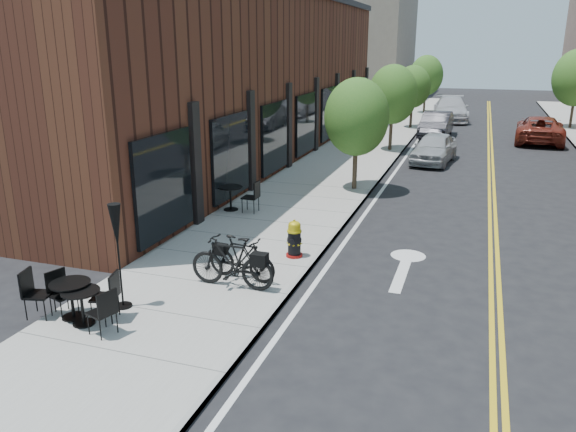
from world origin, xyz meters
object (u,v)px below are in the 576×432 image
(bicycle_left, at_px, (232,262))
(patio_umbrella, at_px, (117,234))
(parked_car_a, at_px, (434,148))
(fire_hydrant, at_px, (294,239))
(bistro_set_c, at_px, (230,195))
(parked_car_c, at_px, (451,109))
(bistro_set_a, at_px, (71,295))
(parked_car_far, at_px, (540,129))
(parked_car_b, at_px, (436,125))
(bicycle_right, at_px, (242,258))
(bistro_set_b, at_px, (82,302))

(bicycle_left, distance_m, patio_umbrella, 2.41)
(bicycle_left, height_order, parked_car_a, parked_car_a)
(bicycle_left, bearing_deg, fire_hydrant, 162.92)
(bistro_set_c, height_order, parked_car_c, parked_car_c)
(fire_hydrant, height_order, bistro_set_a, bistro_set_a)
(patio_umbrella, xyz_separation_m, parked_car_c, (4.29, 31.34, -0.81))
(patio_umbrella, bearing_deg, parked_car_far, 68.75)
(bistro_set_a, xyz_separation_m, parked_car_b, (4.55, 24.57, 0.12))
(bicycle_left, bearing_deg, parked_car_a, 170.10)
(fire_hydrant, xyz_separation_m, bicycle_right, (-0.65, -1.65, 0.05))
(patio_umbrella, bearing_deg, bicycle_left, 43.18)
(bicycle_left, distance_m, bistro_set_c, 5.72)
(bistro_set_c, bearing_deg, parked_car_a, 62.64)
(parked_car_c, bearing_deg, bicycle_right, -100.25)
(fire_hydrant, bearing_deg, bicycle_left, -118.18)
(bicycle_left, height_order, parked_car_far, parked_car_far)
(patio_umbrella, bearing_deg, bistro_set_a, -131.66)
(bicycle_right, xyz_separation_m, patio_umbrella, (-1.65, -1.97, 1.00))
(bistro_set_a, relative_size, parked_car_a, 0.46)
(bistro_set_c, bearing_deg, bistro_set_b, -85.83)
(bicycle_left, height_order, bistro_set_c, bicycle_left)
(fire_hydrant, relative_size, parked_car_a, 0.24)
(bicycle_left, relative_size, bistro_set_c, 1.05)
(bistro_set_a, xyz_separation_m, parked_car_c, (4.89, 32.02, 0.21))
(bicycle_left, bearing_deg, parked_car_b, 174.75)
(bicycle_right, relative_size, bistro_set_a, 0.92)
(bistro_set_a, xyz_separation_m, patio_umbrella, (0.61, 0.68, 1.02))
(parked_car_b, distance_m, parked_car_far, 5.31)
(bicycle_right, relative_size, patio_umbrella, 0.78)
(bistro_set_c, xyz_separation_m, parked_car_far, (10.01, 17.06, 0.10))
(parked_car_c, bearing_deg, parked_car_far, -61.85)
(parked_car_far, bearing_deg, parked_car_a, 60.10)
(fire_hydrant, distance_m, parked_car_c, 27.79)
(fire_hydrant, height_order, bicycle_left, bicycle_left)
(parked_car_b, height_order, parked_car_far, parked_car_b)
(patio_umbrella, xyz_separation_m, parked_car_b, (3.94, 23.88, -0.90))
(fire_hydrant, height_order, parked_car_a, parked_car_a)
(parked_car_a, height_order, parked_car_far, parked_car_far)
(fire_hydrant, relative_size, bistro_set_b, 0.56)
(bistro_set_a, relative_size, parked_car_c, 0.32)
(bistro_set_b, height_order, parked_car_b, parked_car_b)
(patio_umbrella, bearing_deg, fire_hydrant, 57.62)
(bistro_set_a, height_order, bistro_set_c, bistro_set_c)
(bicycle_right, bearing_deg, parked_car_a, -3.90)
(bistro_set_b, relative_size, parked_car_c, 0.30)
(bistro_set_a, bearing_deg, patio_umbrella, 34.77)
(bicycle_right, height_order, parked_car_c, parked_car_c)
(bicycle_right, distance_m, parked_car_c, 29.49)
(bistro_set_b, bearing_deg, bicycle_left, 69.46)
(parked_car_a, bearing_deg, bicycle_left, -93.45)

